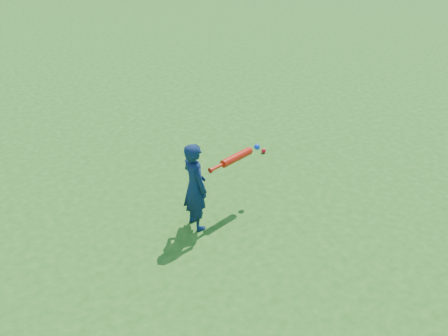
{
  "coord_description": "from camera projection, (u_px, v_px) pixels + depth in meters",
  "views": [
    {
      "loc": [
        -1.23,
        -5.08,
        3.78
      ],
      "look_at": [
        1.25,
        -0.25,
        0.63
      ],
      "focal_mm": 40.0,
      "sensor_mm": 36.0,
      "label": 1
    }
  ],
  "objects": [
    {
      "name": "ground",
      "position": [
        127.0,
        225.0,
        6.3
      ],
      "size": [
        80.0,
        80.0,
        0.0
      ],
      "primitive_type": "plane",
      "color": "#226217",
      "rests_on": "ground"
    },
    {
      "name": "child",
      "position": [
        195.0,
        186.0,
        6.0
      ],
      "size": [
        0.31,
        0.44,
        1.15
      ],
      "primitive_type": "imported",
      "rotation": [
        0.0,
        0.0,
        1.67
      ],
      "color": "#0D1F40",
      "rests_on": "ground"
    },
    {
      "name": "ground_ball_red",
      "position": [
        264.0,
        151.0,
        7.92
      ],
      "size": [
        0.07,
        0.07,
        0.07
      ],
      "primitive_type": "sphere",
      "color": "red",
      "rests_on": "ground"
    },
    {
      "name": "bat_swing",
      "position": [
        238.0,
        156.0,
        6.32
      ],
      "size": [
        0.87,
        0.35,
        0.1
      ],
      "rotation": [
        0.0,
        0.0,
        0.32
      ],
      "color": "red",
      "rests_on": "ground"
    }
  ]
}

